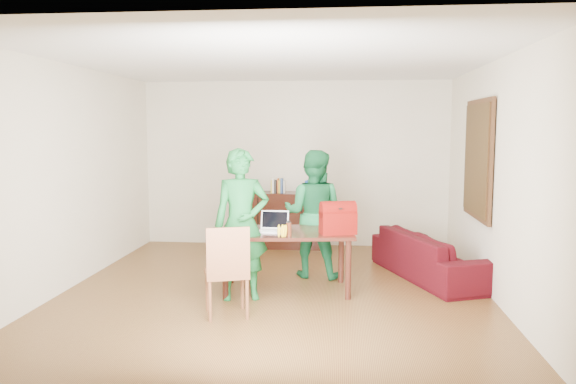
# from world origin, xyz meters

# --- Properties ---
(room) EXTENTS (5.20, 5.70, 2.90)m
(room) POSITION_xyz_m (0.01, 0.13, 1.31)
(room) COLOR #452511
(room) RESTS_ON ground
(table) EXTENTS (1.64, 1.04, 0.73)m
(table) POSITION_xyz_m (0.13, 0.05, 0.64)
(table) COLOR black
(table) RESTS_ON ground
(chair) EXTENTS (0.54, 0.53, 0.96)m
(chair) POSITION_xyz_m (-0.39, -0.90, 0.28)
(chair) COLOR brown
(chair) RESTS_ON ground
(person_near) EXTENTS (0.71, 0.55, 1.71)m
(person_near) POSITION_xyz_m (-0.34, -0.29, 0.86)
(person_near) COLOR #16662B
(person_near) RESTS_ON ground
(person_far) EXTENTS (0.91, 0.77, 1.66)m
(person_far) POSITION_xyz_m (0.41, 0.76, 0.83)
(person_far) COLOR #166635
(person_far) RESTS_ON ground
(laptop) EXTENTS (0.33, 0.23, 0.23)m
(laptop) POSITION_xyz_m (-0.02, -0.02, 0.77)
(laptop) COLOR white
(laptop) RESTS_ON table
(bananas) EXTENTS (0.16, 0.12, 0.06)m
(bananas) POSITION_xyz_m (0.12, -0.34, 0.75)
(bananas) COLOR yellow
(bananas) RESTS_ON table
(bottle) EXTENTS (0.06, 0.06, 0.17)m
(bottle) POSITION_xyz_m (0.19, -0.26, 0.81)
(bottle) COLOR #502212
(bottle) RESTS_ON table
(red_bag) EXTENTS (0.45, 0.33, 0.30)m
(red_bag) POSITION_xyz_m (0.74, -0.06, 0.87)
(red_bag) COLOR maroon
(red_bag) RESTS_ON table
(sofa) EXTENTS (1.46, 2.16, 0.59)m
(sofa) POSITION_xyz_m (1.95, 0.83, 0.29)
(sofa) COLOR #330610
(sofa) RESTS_ON ground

